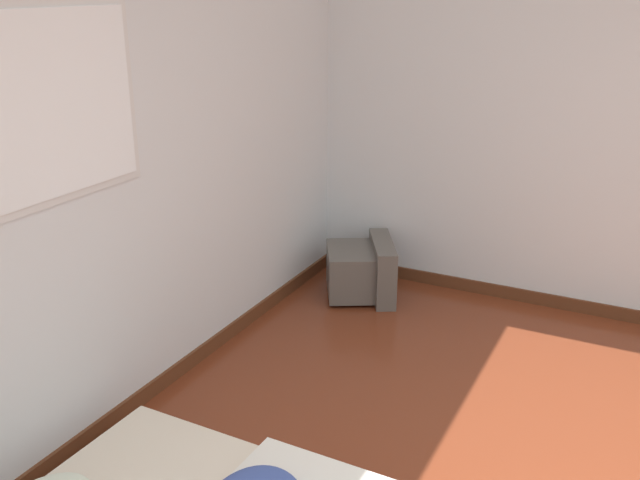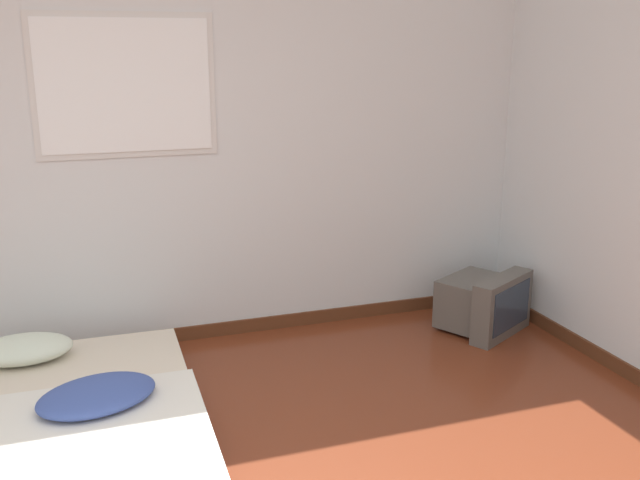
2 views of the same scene
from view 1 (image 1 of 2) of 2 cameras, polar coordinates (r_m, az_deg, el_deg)
The scene contains 2 objects.
wall_back at distance 3.19m, azimuth -21.76°, elevation 3.79°, with size 7.74×0.08×2.60m.
crt_tv at distance 5.02m, azimuth 3.47°, elevation -2.39°, with size 0.67×0.64×0.40m.
Camera 1 is at (-2.00, 0.30, 2.11)m, focal length 40.00 mm.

